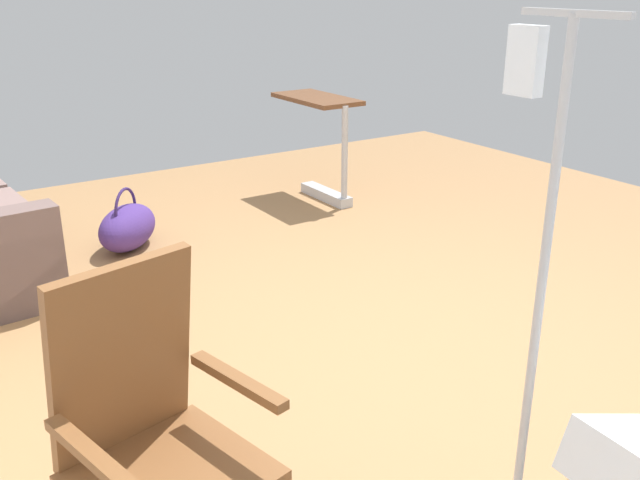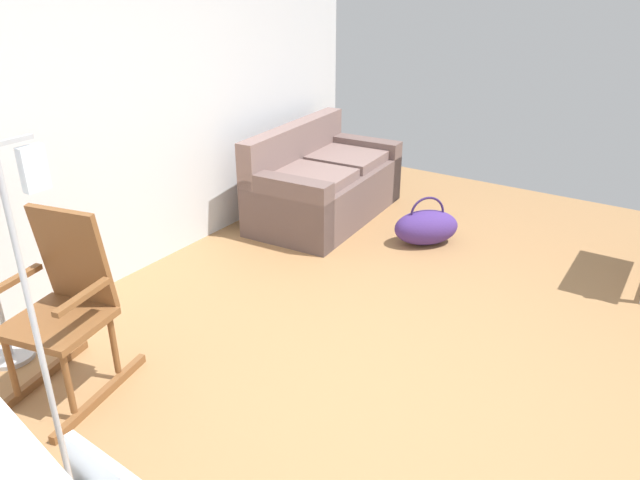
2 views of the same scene
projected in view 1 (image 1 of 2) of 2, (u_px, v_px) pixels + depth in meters
ground_plane at (360, 329)px, 3.72m from camera, size 7.38×7.38×0.00m
rocking_chair at (155, 451)px, 1.97m from camera, size 0.84×0.63×1.05m
overbed_table at (322, 135)px, 5.76m from camera, size 0.84×0.40×0.84m
duffel_bag at (127, 227)px, 4.78m from camera, size 0.62×0.62×0.43m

